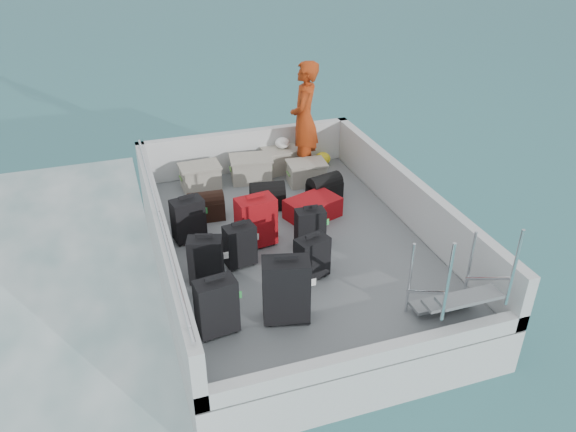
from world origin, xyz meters
name	(u,v)px	position (x,y,z in m)	size (l,w,h in m)	color
ground	(293,278)	(0.00, 0.00, 0.00)	(160.00, 160.00, 0.00)	#1C5764
ferry_hull	(294,260)	(0.00, 0.00, 0.30)	(3.60, 5.00, 0.60)	silver
deck	(294,241)	(0.00, 0.00, 0.61)	(3.30, 4.70, 0.02)	slate
deck_fittings	(327,225)	(0.35, -0.32, 0.99)	(3.60, 5.00, 0.90)	silver
suitcase_0	(217,307)	(-1.36, -1.47, 0.95)	(0.43, 0.24, 0.66)	black
suitcase_1	(206,261)	(-1.29, -0.55, 0.93)	(0.41, 0.23, 0.61)	black
suitcase_2	(188,220)	(-1.33, 0.48, 0.92)	(0.42, 0.25, 0.61)	black
suitcase_3	(286,291)	(-0.60, -1.50, 1.00)	(0.51, 0.30, 0.77)	black
suitcase_4	(240,246)	(-0.82, -0.32, 0.90)	(0.38, 0.22, 0.57)	black
suitcase_5	(256,222)	(-0.50, 0.08, 0.97)	(0.50, 0.30, 0.69)	maroon
suitcase_6	(312,258)	(-0.06, -0.85, 0.90)	(0.40, 0.24, 0.55)	black
suitcase_7	(310,228)	(0.17, -0.18, 0.89)	(0.38, 0.22, 0.54)	black
suitcase_8	(313,208)	(0.47, 0.53, 0.77)	(0.49, 0.74, 0.29)	maroon
duffel_0	(206,208)	(-0.99, 0.99, 0.78)	(0.51, 0.30, 0.32)	black
duffel_1	(268,198)	(-0.07, 1.01, 0.78)	(0.51, 0.30, 0.32)	black
duffel_2	(324,190)	(0.83, 0.98, 0.78)	(0.51, 0.30, 0.32)	black
crate_0	(201,177)	(-0.89, 1.99, 0.80)	(0.59, 0.41, 0.36)	#A49E8F
crate_1	(251,170)	(-0.05, 1.99, 0.81)	(0.63, 0.44, 0.38)	#A49E8F
crate_2	(282,160)	(0.55, 2.20, 0.81)	(0.63, 0.43, 0.38)	#A49E8F
crate_3	(306,174)	(0.76, 1.59, 0.79)	(0.57, 0.40, 0.35)	#A49E8F
yellow_bag	(322,159)	(1.28, 2.20, 0.73)	(0.28, 0.26, 0.22)	yellow
white_bag	(282,145)	(0.55, 2.20, 1.09)	(0.24, 0.24, 0.18)	white
passenger	(304,119)	(0.87, 2.01, 1.56)	(0.69, 0.45, 1.88)	#DD4514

